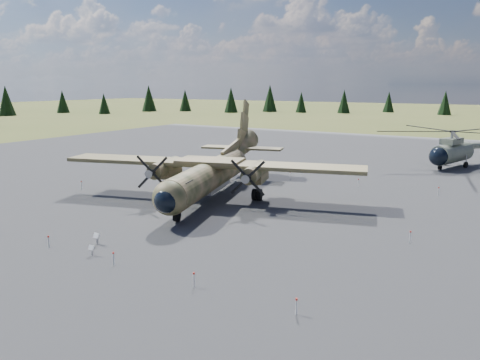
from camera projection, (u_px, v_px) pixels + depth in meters
The scene contains 8 objects.
ground at pixel (212, 210), 40.59m from camera, with size 500.00×500.00×0.00m, color brown.
apron at pixel (266, 189), 49.00m from camera, with size 120.00×120.00×0.04m, color #5C5D61.
transport_plane at pixel (214, 169), 45.27m from camera, with size 28.64×25.59×9.54m.
helicopter_near at pixel (453, 141), 60.87m from camera, with size 24.21×24.54×4.91m.
info_placard_left at pixel (97, 237), 31.88m from camera, with size 0.53×0.25×0.81m.
info_placard_right at pixel (92, 249), 29.82m from camera, with size 0.44×0.19×0.68m.
barrier_fence at pixel (207, 204), 40.66m from camera, with size 33.12×29.62×0.85m.
treeline at pixel (116, 161), 36.95m from camera, with size 313.11×321.96×10.98m.
Camera 1 is at (22.21, -32.43, 10.74)m, focal length 35.00 mm.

